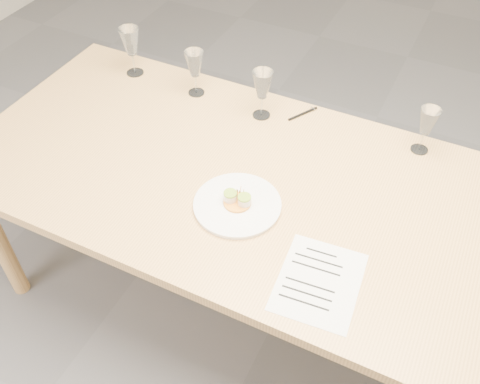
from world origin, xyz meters
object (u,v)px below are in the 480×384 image
at_px(dining_table, 289,206).
at_px(dinner_plate, 237,204).
at_px(wine_glass_1, 195,65).
at_px(recipe_sheet, 319,281).
at_px(wine_glass_0, 130,42).
at_px(wine_glass_2, 262,86).
at_px(ballpoint_pen, 303,114).
at_px(wine_glass_3, 428,122).

height_order(dining_table, dinner_plate, dinner_plate).
distance_m(dining_table, wine_glass_1, 0.71).
bearing_deg(recipe_sheet, dining_table, 120.32).
height_order(dining_table, wine_glass_0, wine_glass_0).
bearing_deg(wine_glass_0, wine_glass_2, -3.08).
distance_m(ballpoint_pen, wine_glass_3, 0.48).
bearing_deg(dinner_plate, wine_glass_1, 131.06).
distance_m(wine_glass_1, wine_glass_2, 0.31).
bearing_deg(dining_table, dinner_plate, -133.23).
xyz_separation_m(dinner_plate, wine_glass_1, (-0.44, 0.50, 0.12)).
distance_m(wine_glass_0, wine_glass_2, 0.62).
distance_m(dinner_plate, wine_glass_3, 0.74).
height_order(ballpoint_pen, wine_glass_3, wine_glass_3).
bearing_deg(dining_table, wine_glass_1, 147.47).
relative_size(recipe_sheet, ballpoint_pen, 2.48).
distance_m(dining_table, ballpoint_pen, 0.44).
bearing_deg(ballpoint_pen, wine_glass_2, 147.74).
xyz_separation_m(ballpoint_pen, wine_glass_3, (0.46, -0.01, 0.12)).
bearing_deg(wine_glass_0, dinner_plate, -34.53).
height_order(dinner_plate, wine_glass_1, wine_glass_1).
xyz_separation_m(dinner_plate, recipe_sheet, (0.35, -0.16, -0.01)).
relative_size(wine_glass_0, wine_glass_2, 1.06).
xyz_separation_m(dining_table, wine_glass_0, (-0.88, 0.38, 0.21)).
bearing_deg(wine_glass_3, wine_glass_2, -173.78).
height_order(wine_glass_2, wine_glass_3, wine_glass_2).
relative_size(recipe_sheet, wine_glass_3, 1.73).
relative_size(wine_glass_2, wine_glass_3, 1.09).
distance_m(dinner_plate, recipe_sheet, 0.38).
xyz_separation_m(recipe_sheet, wine_glass_2, (-0.48, 0.65, 0.14)).
relative_size(dinner_plate, wine_glass_2, 1.46).
bearing_deg(recipe_sheet, wine_glass_0, 143.41).
bearing_deg(ballpoint_pen, wine_glass_3, -61.29).
relative_size(dinner_plate, wine_glass_0, 1.39).
distance_m(dinner_plate, wine_glass_1, 0.68).
bearing_deg(wine_glass_1, wine_glass_2, -3.76).
bearing_deg(ballpoint_pen, dinner_plate, -151.24).
relative_size(dining_table, wine_glass_1, 12.51).
bearing_deg(recipe_sheet, wine_glass_1, 134.83).
xyz_separation_m(wine_glass_1, wine_glass_2, (0.31, -0.02, 0.00)).
bearing_deg(wine_glass_1, ballpoint_pen, 7.14).
relative_size(ballpoint_pen, wine_glass_3, 0.70).
height_order(recipe_sheet, wine_glass_0, wine_glass_0).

